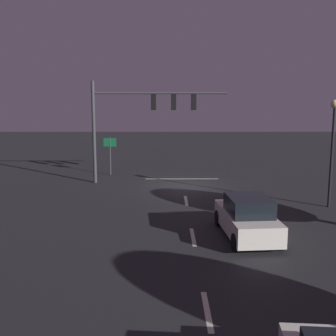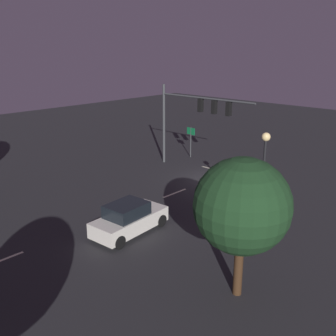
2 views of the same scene
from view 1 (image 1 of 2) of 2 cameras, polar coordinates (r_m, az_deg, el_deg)
The scene contains 9 objects.
ground_plane at distance 27.16m, azimuth 2.04°, elevation -2.33°, with size 80.00×80.00×0.00m, color #232326.
traffic_signal_assembly at distance 27.53m, azimuth -3.38°, elevation 7.58°, with size 8.66×0.47×6.57m.
lane_dash_far at distance 23.26m, azimuth 2.43°, elevation -4.38°, with size 2.20×0.16×0.01m, color beige.
lane_dash_mid at distance 17.52m, azimuth 3.36°, elevation -9.18°, with size 2.20×0.16×0.01m, color beige.
lane_dash_near at distance 12.02m, azimuth 5.25°, elevation -18.48°, with size 2.20×0.16×0.01m, color beige.
stop_bar at distance 29.23m, azimuth 1.87°, elevation -1.46°, with size 5.00×0.16×0.01m, color beige.
car_approaching at distance 17.55m, azimuth 10.56°, elevation -6.58°, with size 2.20×4.48×1.70m.
street_lamp_left_kerb at distance 22.85m, azimuth 21.22°, elevation 4.32°, with size 0.44×0.44×5.46m.
route_sign at distance 30.69m, azimuth -7.76°, elevation 2.68°, with size 0.90×0.12×2.71m.
Camera 1 is at (1.09, 26.53, 5.68)m, focal length 45.58 mm.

